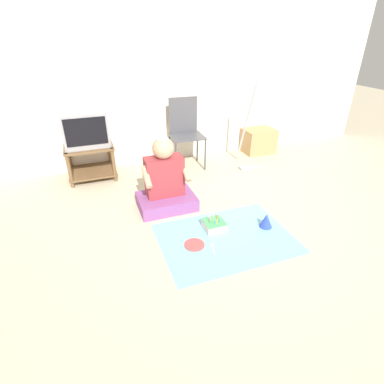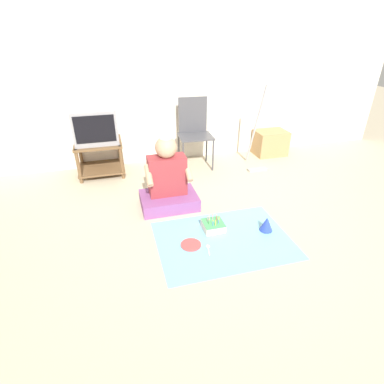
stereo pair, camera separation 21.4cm
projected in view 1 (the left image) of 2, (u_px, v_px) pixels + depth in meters
ground_plane at (250, 235)px, 2.90m from camera, size 16.00×16.00×0.00m
wall_back at (179, 69)px, 4.06m from camera, size 6.40×0.06×2.55m
tv_stand at (91, 158)px, 3.90m from camera, size 0.60×0.52×0.45m
tv at (85, 128)px, 3.72m from camera, size 0.54×0.45×0.43m
folding_chair at (185, 128)px, 4.14m from camera, size 0.47×0.41×0.95m
cardboard_box_stack at (259, 141)px, 4.75m from camera, size 0.48×0.36×0.37m
dust_mop at (247, 144)px, 4.19m from camera, size 0.28×0.42×1.16m
person_seated at (165, 183)px, 3.23m from camera, size 0.62×0.44×0.87m
party_cloth at (226, 238)px, 2.84m from camera, size 1.25×0.91×0.01m
birthday_cake at (214, 225)px, 2.96m from camera, size 0.20×0.20×0.14m
party_hat_blue at (266, 220)px, 2.98m from camera, size 0.13×0.13×0.14m
paper_plate at (194, 245)px, 2.75m from camera, size 0.19×0.19×0.01m
plastic_spoon_near at (212, 247)px, 2.72m from camera, size 0.05×0.14×0.01m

